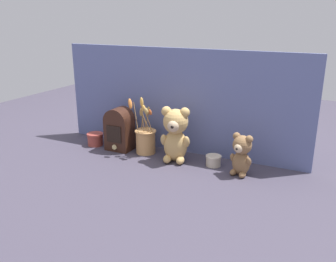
{
  "coord_description": "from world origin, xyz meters",
  "views": [
    {
      "loc": [
        0.82,
        -1.66,
        0.77
      ],
      "look_at": [
        0.0,
        0.02,
        0.16
      ],
      "focal_mm": 38.0,
      "sensor_mm": 36.0,
      "label": 1
    }
  ],
  "objects_px": {
    "teddy_bear_medium": "(241,154)",
    "flower_vase": "(145,138)",
    "teddy_bear_large": "(175,134)",
    "decorative_tin_tall": "(95,139)",
    "vintage_radio": "(119,128)",
    "decorative_tin_short": "(213,161)"
  },
  "relations": [
    {
      "from": "teddy_bear_medium",
      "to": "flower_vase",
      "type": "distance_m",
      "value": 0.59
    },
    {
      "from": "teddy_bear_large",
      "to": "decorative_tin_tall",
      "type": "distance_m",
      "value": 0.57
    },
    {
      "from": "flower_vase",
      "to": "vintage_radio",
      "type": "height_order",
      "value": "flower_vase"
    },
    {
      "from": "decorative_tin_short",
      "to": "decorative_tin_tall",
      "type": "bearing_deg",
      "value": -178.93
    },
    {
      "from": "teddy_bear_large",
      "to": "decorative_tin_short",
      "type": "relative_size",
      "value": 3.69
    },
    {
      "from": "vintage_radio",
      "to": "decorative_tin_tall",
      "type": "xyz_separation_m",
      "value": [
        -0.18,
        -0.01,
        -0.09
      ]
    },
    {
      "from": "flower_vase",
      "to": "decorative_tin_tall",
      "type": "xyz_separation_m",
      "value": [
        -0.35,
        -0.02,
        -0.05
      ]
    },
    {
      "from": "vintage_radio",
      "to": "decorative_tin_short",
      "type": "height_order",
      "value": "vintage_radio"
    },
    {
      "from": "vintage_radio",
      "to": "decorative_tin_tall",
      "type": "relative_size",
      "value": 2.57
    },
    {
      "from": "decorative_tin_tall",
      "to": "decorative_tin_short",
      "type": "xyz_separation_m",
      "value": [
        0.77,
        0.01,
        -0.01
      ]
    },
    {
      "from": "flower_vase",
      "to": "vintage_radio",
      "type": "distance_m",
      "value": 0.17
    },
    {
      "from": "teddy_bear_large",
      "to": "decorative_tin_tall",
      "type": "height_order",
      "value": "teddy_bear_large"
    },
    {
      "from": "teddy_bear_medium",
      "to": "decorative_tin_tall",
      "type": "height_order",
      "value": "teddy_bear_medium"
    },
    {
      "from": "teddy_bear_medium",
      "to": "decorative_tin_short",
      "type": "distance_m",
      "value": 0.19
    },
    {
      "from": "teddy_bear_medium",
      "to": "decorative_tin_short",
      "type": "bearing_deg",
      "value": 162.37
    },
    {
      "from": "decorative_tin_tall",
      "to": "flower_vase",
      "type": "bearing_deg",
      "value": 3.53
    },
    {
      "from": "decorative_tin_short",
      "to": "teddy_bear_large",
      "type": "bearing_deg",
      "value": -171.85
    },
    {
      "from": "teddy_bear_medium",
      "to": "decorative_tin_tall",
      "type": "relative_size",
      "value": 2.16
    },
    {
      "from": "vintage_radio",
      "to": "teddy_bear_medium",
      "type": "bearing_deg",
      "value": -3.31
    },
    {
      "from": "teddy_bear_medium",
      "to": "vintage_radio",
      "type": "xyz_separation_m",
      "value": [
        -0.75,
        0.04,
        0.02
      ]
    },
    {
      "from": "vintage_radio",
      "to": "decorative_tin_short",
      "type": "distance_m",
      "value": 0.6
    },
    {
      "from": "teddy_bear_large",
      "to": "teddy_bear_medium",
      "type": "xyz_separation_m",
      "value": [
        0.37,
        -0.02,
        -0.05
      ]
    }
  ]
}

